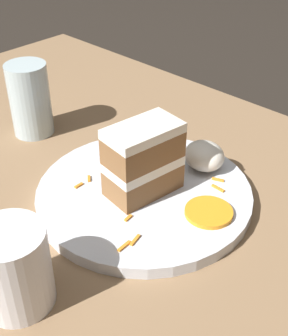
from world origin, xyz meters
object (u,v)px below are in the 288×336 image
at_px(cake_slice, 143,160).
at_px(orange_garnish, 209,212).
at_px(plate, 144,194).
at_px(coffee_mug, 13,266).
at_px(drinking_glass, 31,104).
at_px(cream_dollop, 204,156).

bearing_deg(cake_slice, orange_garnish, 20.39).
bearing_deg(plate, cake_slice, 112.59).
height_order(cake_slice, coffee_mug, cake_slice).
bearing_deg(cake_slice, drinking_glass, -173.85).
bearing_deg(cream_dollop, orange_garnish, 131.31).
bearing_deg(cream_dollop, coffee_mug, 89.22).
bearing_deg(cream_dollop, plate, 74.18).
xyz_separation_m(cake_slice, coffee_mug, (-0.02, 0.23, -0.02)).
bearing_deg(orange_garnish, cream_dollop, -48.69).
distance_m(plate, cream_dollop, 0.11).
relative_size(cream_dollop, coffee_mug, 0.63).
xyz_separation_m(cake_slice, drinking_glass, (0.28, -0.01, -0.01)).
distance_m(cake_slice, orange_garnish, 0.11).
bearing_deg(cake_slice, plate, 120.31).
height_order(cream_dollop, coffee_mug, coffee_mug).
bearing_deg(drinking_glass, cake_slice, 178.43).
height_order(orange_garnish, coffee_mug, coffee_mug).
xyz_separation_m(plate, cream_dollop, (-0.03, -0.10, 0.03)).
height_order(plate, orange_garnish, orange_garnish).
bearing_deg(orange_garnish, drinking_glass, 2.26).
bearing_deg(cake_slice, coffee_mug, -76.47).
relative_size(plate, cream_dollop, 4.92).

